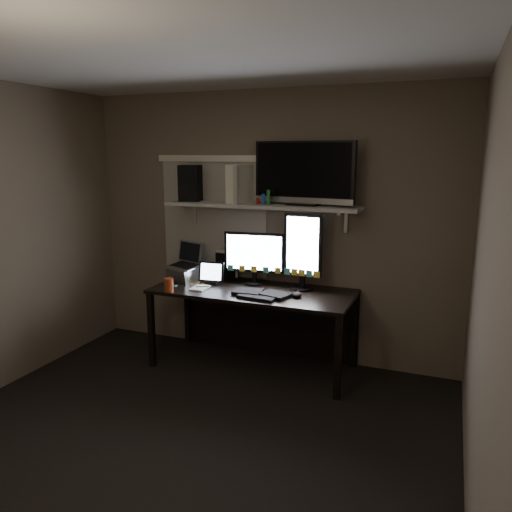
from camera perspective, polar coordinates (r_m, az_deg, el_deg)
The scene contains 21 objects.
floor at distance 3.60m, azimuth -9.51°, elevation -20.95°, with size 3.60×3.60×0.00m, color black.
ceiling at distance 3.09m, azimuth -11.19°, elevation 22.09°, with size 3.60×3.60×0.00m, color silver.
back_wall at distance 4.71m, azimuth 1.29°, elevation 3.38°, with size 3.60×3.60×0.00m, color #6B5A4C.
right_wall at distance 2.67m, azimuth 24.88°, elevation -4.24°, with size 3.60×3.60×0.00m, color #6B5A4C.
window_blinds at distance 4.90m, azimuth -4.82°, elevation 4.27°, with size 1.10×0.02×1.10m, color #B0AD9E.
desk at distance 4.63m, azimuth 0.16°, elevation -5.60°, with size 1.80×0.75×0.73m.
wall_shelf at distance 4.52m, azimuth 0.53°, elevation 5.78°, with size 1.80×0.35×0.03m, color #B4B4AF.
monitor_landscape at distance 4.61m, azimuth -0.19°, elevation -0.22°, with size 0.57×0.06×0.50m, color black.
monitor_portrait at distance 4.43m, azimuth 5.39°, elevation 0.53°, with size 0.35×0.07×0.70m, color black.
keyboard at distance 4.30m, azimuth 0.63°, elevation -4.30°, with size 0.51×0.20×0.03m, color black.
mouse at distance 4.26m, azimuth 4.71°, elevation -4.40°, with size 0.08×0.12×0.04m, color black.
notepad at distance 4.54m, azimuth -6.44°, elevation -3.65°, with size 0.13×0.19×0.01m, color white.
tablet at distance 4.66m, azimuth -5.08°, elevation -1.94°, with size 0.24×0.10×0.21m, color black.
file_sorter at distance 4.86m, azimuth -3.34°, elevation -1.01°, with size 0.21×0.10×0.27m, color black.
laptop at distance 4.81m, azimuth -8.17°, elevation -0.71°, with size 0.32×0.26×0.36m, color #A5A5AA.
cup at distance 4.47m, azimuth -9.94°, elevation -3.28°, with size 0.08×0.08×0.12m, color #93381A.
sticky_notes at distance 4.68m, azimuth -7.47°, elevation -3.27°, with size 0.29×0.21×0.00m, color #FFDE45, non-canonical shape.
tv at distance 4.41m, azimuth 5.51°, elevation 9.37°, with size 0.92×0.17×0.55m, color black.
game_console at distance 4.61m, azimuth -1.89°, elevation 8.23°, with size 0.09×0.29×0.35m, color silver.
speaker at distance 4.83m, azimuth -7.49°, elevation 8.26°, with size 0.19×0.23×0.34m, color black.
bottles at distance 4.46m, azimuth 0.82°, elevation 6.69°, with size 0.20×0.04×0.12m, color #A50F0C, non-canonical shape.
Camera 1 is at (1.61, -2.57, 1.93)m, focal length 35.00 mm.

